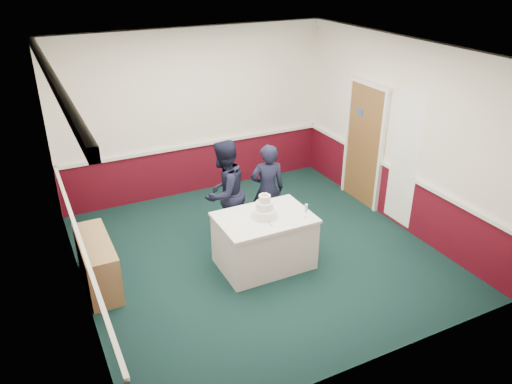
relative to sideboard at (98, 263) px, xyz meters
name	(u,v)px	position (x,y,z in m)	size (l,w,h in m)	color
ground	(258,254)	(2.28, -0.27, -0.35)	(5.00, 5.00, 0.00)	#112A27
room_shell	(245,117)	(2.36, 0.34, 1.62)	(5.00, 5.00, 3.00)	white
sideboard	(98,263)	(0.00, 0.00, 0.00)	(0.41, 1.20, 0.70)	tan
cake_table	(264,240)	(2.23, -0.55, 0.05)	(1.32, 0.92, 0.79)	white
wedding_cake	(265,210)	(2.23, -0.55, 0.55)	(0.35, 0.35, 0.36)	white
cake_knife	(269,223)	(2.20, -0.75, 0.44)	(0.01, 0.22, 0.01)	silver
champagne_flute	(306,209)	(2.73, -0.83, 0.58)	(0.05, 0.05, 0.21)	silver
person_man	(224,193)	(2.00, 0.33, 0.47)	(0.80, 0.63, 1.65)	black
person_woman	(267,190)	(2.70, 0.27, 0.40)	(0.55, 0.36, 1.50)	black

